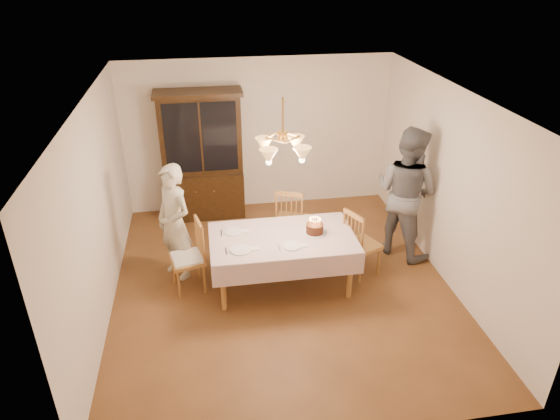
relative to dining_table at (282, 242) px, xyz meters
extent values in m
plane|color=brown|center=(0.00, 0.00, -0.68)|extent=(5.00, 5.00, 0.00)
plane|color=white|center=(0.00, 0.00, 1.92)|extent=(5.00, 5.00, 0.00)
plane|color=white|center=(0.00, 2.50, 0.62)|extent=(4.50, 0.00, 4.50)
plane|color=white|center=(0.00, -2.50, 0.62)|extent=(4.50, 0.00, 4.50)
plane|color=white|center=(-2.25, 0.00, 0.62)|extent=(0.00, 5.00, 5.00)
plane|color=white|center=(2.25, 0.00, 0.62)|extent=(0.00, 5.00, 5.00)
cube|color=#99642C|center=(0.00, 0.00, 0.05)|extent=(1.80, 1.00, 0.04)
cube|color=beige|center=(0.00, 0.00, 0.07)|extent=(1.90, 1.10, 0.01)
cylinder|color=#99642C|center=(-0.82, -0.42, -0.33)|extent=(0.07, 0.07, 0.71)
cylinder|color=#99642C|center=(0.82, -0.42, -0.33)|extent=(0.07, 0.07, 0.71)
cylinder|color=#99642C|center=(-0.82, 0.42, -0.33)|extent=(0.07, 0.07, 0.71)
cylinder|color=#99642C|center=(0.82, 0.42, -0.33)|extent=(0.07, 0.07, 0.71)
cube|color=black|center=(-0.97, 2.23, -0.28)|extent=(1.30, 0.50, 0.80)
cube|color=black|center=(-0.97, 2.28, 0.77)|extent=(1.30, 0.40, 1.30)
cube|color=black|center=(-0.97, 2.08, 0.77)|extent=(1.14, 0.01, 1.14)
cube|color=black|center=(-0.97, 2.23, 1.45)|extent=(1.38, 0.54, 0.06)
cube|color=#99642C|center=(0.30, 0.99, -0.23)|extent=(0.56, 0.55, 0.05)
cube|color=#99642C|center=(0.23, 0.82, 0.29)|extent=(0.39, 0.18, 0.06)
cylinder|color=#99642C|center=(0.53, 1.09, -0.47)|extent=(0.04, 0.04, 0.43)
cylinder|color=#99642C|center=(0.19, 1.22, -0.47)|extent=(0.04, 0.04, 0.43)
cylinder|color=#99642C|center=(0.41, 0.77, -0.47)|extent=(0.04, 0.04, 0.43)
cylinder|color=#99642C|center=(0.07, 0.90, -0.47)|extent=(0.04, 0.04, 0.43)
cube|color=#99642C|center=(-1.26, 0.13, -0.23)|extent=(0.51, 0.52, 0.05)
cube|color=#99642C|center=(-1.07, 0.17, 0.29)|extent=(0.12, 0.40, 0.06)
cylinder|color=#99642C|center=(-1.46, 0.26, -0.47)|extent=(0.04, 0.04, 0.43)
cylinder|color=#99642C|center=(-1.38, -0.09, -0.47)|extent=(0.04, 0.04, 0.43)
cylinder|color=#99642C|center=(-1.13, 0.34, -0.47)|extent=(0.04, 0.04, 0.43)
cylinder|color=#99642C|center=(-1.05, -0.01, -0.47)|extent=(0.04, 0.04, 0.43)
cube|color=silver|center=(-1.26, 0.13, -0.20)|extent=(0.46, 0.47, 0.03)
cube|color=#99642C|center=(1.14, 0.12, -0.23)|extent=(0.56, 0.57, 0.05)
cube|color=#99642C|center=(0.97, 0.04, 0.29)|extent=(0.20, 0.38, 0.06)
cylinder|color=#99642C|center=(1.37, 0.02, -0.47)|extent=(0.04, 0.04, 0.43)
cylinder|color=#99642C|center=(1.22, 0.35, -0.47)|extent=(0.04, 0.04, 0.43)
cylinder|color=#99642C|center=(1.06, -0.12, -0.47)|extent=(0.04, 0.04, 0.43)
cylinder|color=#99642C|center=(0.91, 0.21, -0.47)|extent=(0.04, 0.04, 0.43)
imported|color=beige|center=(-1.40, 0.49, 0.14)|extent=(0.69, 0.72, 1.65)
imported|color=slate|center=(1.90, 0.57, 0.30)|extent=(1.17, 1.21, 1.97)
cylinder|color=white|center=(0.43, 0.02, 0.08)|extent=(0.30, 0.30, 0.01)
cylinder|color=#39190D|center=(0.43, 0.02, 0.15)|extent=(0.23, 0.23, 0.12)
cylinder|color=#598CD8|center=(0.50, 0.02, 0.25)|extent=(0.01, 0.01, 0.07)
sphere|color=#FFB23F|center=(0.50, 0.02, 0.29)|extent=(0.01, 0.01, 0.01)
cylinder|color=pink|center=(0.50, 0.05, 0.25)|extent=(0.01, 0.01, 0.07)
sphere|color=#FFB23F|center=(0.50, 0.05, 0.29)|extent=(0.01, 0.01, 0.01)
cylinder|color=#EACC66|center=(0.48, 0.07, 0.25)|extent=(0.01, 0.01, 0.07)
sphere|color=#FFB23F|center=(0.48, 0.07, 0.29)|extent=(0.01, 0.01, 0.01)
cylinder|color=#598CD8|center=(0.46, 0.09, 0.25)|extent=(0.01, 0.01, 0.07)
sphere|color=#FFB23F|center=(0.46, 0.09, 0.29)|extent=(0.01, 0.01, 0.01)
cylinder|color=pink|center=(0.43, 0.09, 0.25)|extent=(0.01, 0.01, 0.07)
sphere|color=#FFB23F|center=(0.43, 0.09, 0.29)|extent=(0.01, 0.01, 0.01)
cylinder|color=#EACC66|center=(0.40, 0.08, 0.25)|extent=(0.01, 0.01, 0.07)
sphere|color=#FFB23F|center=(0.40, 0.08, 0.29)|extent=(0.01, 0.01, 0.01)
cylinder|color=#598CD8|center=(0.38, 0.06, 0.25)|extent=(0.01, 0.01, 0.07)
sphere|color=#FFB23F|center=(0.38, 0.06, 0.29)|extent=(0.01, 0.01, 0.01)
cylinder|color=pink|center=(0.37, 0.03, 0.25)|extent=(0.01, 0.01, 0.07)
sphere|color=#FFB23F|center=(0.37, 0.03, 0.29)|extent=(0.01, 0.01, 0.01)
cylinder|color=#EACC66|center=(0.37, 0.01, 0.25)|extent=(0.01, 0.01, 0.07)
sphere|color=#FFB23F|center=(0.37, 0.01, 0.29)|extent=(0.01, 0.01, 0.01)
cylinder|color=#598CD8|center=(0.38, -0.02, 0.25)|extent=(0.01, 0.01, 0.07)
sphere|color=#FFB23F|center=(0.38, -0.02, 0.29)|extent=(0.01, 0.01, 0.01)
cylinder|color=pink|center=(0.40, -0.04, 0.25)|extent=(0.01, 0.01, 0.07)
sphere|color=#FFB23F|center=(0.40, -0.04, 0.29)|extent=(0.01, 0.01, 0.01)
cylinder|color=#EACC66|center=(0.43, -0.05, 0.25)|extent=(0.01, 0.01, 0.07)
sphere|color=#FFB23F|center=(0.43, -0.05, 0.29)|extent=(0.01, 0.01, 0.01)
cylinder|color=#598CD8|center=(0.46, -0.04, 0.25)|extent=(0.01, 0.01, 0.07)
sphere|color=#FFB23F|center=(0.46, -0.04, 0.29)|extent=(0.01, 0.01, 0.01)
cylinder|color=pink|center=(0.48, -0.03, 0.25)|extent=(0.01, 0.01, 0.07)
sphere|color=#FFB23F|center=(0.48, -0.03, 0.29)|extent=(0.01, 0.01, 0.01)
cylinder|color=#EACC66|center=(0.50, -0.01, 0.25)|extent=(0.01, 0.01, 0.07)
sphere|color=#FFB23F|center=(0.50, -0.01, 0.29)|extent=(0.01, 0.01, 0.01)
cylinder|color=white|center=(-0.57, -0.24, 0.08)|extent=(0.27, 0.27, 0.02)
cube|color=silver|center=(-0.75, -0.24, 0.08)|extent=(0.01, 0.16, 0.01)
cube|color=silver|center=(-0.39, -0.24, 0.08)|extent=(0.10, 0.10, 0.01)
cylinder|color=white|center=(0.08, -0.26, 0.08)|extent=(0.23, 0.23, 0.02)
cube|color=silver|center=(-0.08, -0.26, 0.08)|extent=(0.02, 0.16, 0.01)
cube|color=silver|center=(0.24, -0.26, 0.08)|extent=(0.10, 0.10, 0.01)
cylinder|color=white|center=(-0.63, 0.22, 0.08)|extent=(0.23, 0.23, 0.02)
cube|color=silver|center=(-0.78, 0.22, 0.08)|extent=(0.01, 0.16, 0.01)
cube|color=silver|center=(-0.47, 0.22, 0.08)|extent=(0.10, 0.10, 0.01)
cylinder|color=#BF8C3F|center=(0.00, 0.00, 1.72)|extent=(0.02, 0.02, 0.40)
cylinder|color=#BF8C3F|center=(0.00, 0.00, 1.47)|extent=(0.12, 0.12, 0.10)
cone|color=#D8994C|center=(0.20, 0.20, 1.29)|extent=(0.22, 0.22, 0.18)
sphere|color=#FFD899|center=(0.20, 0.20, 1.22)|extent=(0.07, 0.07, 0.07)
cone|color=#D8994C|center=(-0.20, 0.20, 1.29)|extent=(0.22, 0.22, 0.18)
sphere|color=#FFD899|center=(-0.20, 0.20, 1.22)|extent=(0.07, 0.07, 0.07)
cone|color=#D8994C|center=(-0.20, -0.20, 1.29)|extent=(0.22, 0.22, 0.18)
sphere|color=#FFD899|center=(-0.20, -0.20, 1.22)|extent=(0.07, 0.07, 0.07)
cone|color=#D8994C|center=(0.20, -0.20, 1.29)|extent=(0.22, 0.22, 0.18)
sphere|color=#FFD899|center=(0.20, -0.20, 1.22)|extent=(0.07, 0.07, 0.07)
camera|label=1|loc=(-0.93, -5.54, 3.41)|focal=32.00mm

